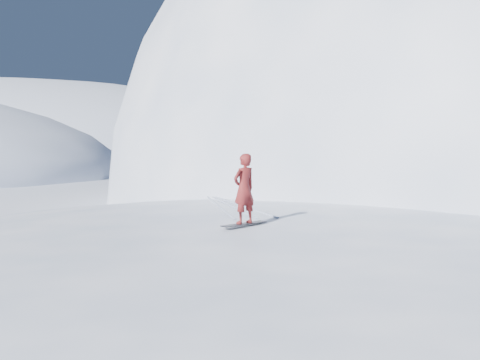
# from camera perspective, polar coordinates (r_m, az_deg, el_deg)

# --- Properties ---
(ground) EXTENTS (400.00, 400.00, 0.00)m
(ground) POSITION_cam_1_polar(r_m,az_deg,el_deg) (14.46, 4.34, -14.34)
(ground) COLOR white
(ground) RESTS_ON ground
(near_ridge) EXTENTS (36.00, 28.00, 4.80)m
(near_ridge) POSITION_cam_1_polar(r_m,az_deg,el_deg) (17.46, 5.79, -11.09)
(near_ridge) COLOR white
(near_ridge) RESTS_ON ground
(peak_shoulder) EXTENTS (28.00, 24.00, 18.00)m
(peak_shoulder) POSITION_cam_1_polar(r_m,az_deg,el_deg) (36.04, 14.22, -3.29)
(peak_shoulder) COLOR white
(peak_shoulder) RESTS_ON ground
(far_ridge_c) EXTENTS (140.00, 90.00, 36.00)m
(far_ridge_c) POSITION_cam_1_polar(r_m,az_deg,el_deg) (129.12, -23.09, 1.77)
(far_ridge_c) COLOR white
(far_ridge_c) RESTS_ON ground
(wind_bumps) EXTENTS (16.00, 14.40, 1.00)m
(wind_bumps) POSITION_cam_1_polar(r_m,az_deg,el_deg) (16.38, 0.99, -12.11)
(wind_bumps) COLOR white
(wind_bumps) RESTS_ON ground
(snowboard) EXTENTS (1.32, 1.02, 0.02)m
(snowboard) POSITION_cam_1_polar(r_m,az_deg,el_deg) (14.11, 0.44, -4.70)
(snowboard) COLOR black
(snowboard) RESTS_ON near_ridge
(snowboarder) EXTENTS (0.80, 0.74, 1.84)m
(snowboarder) POSITION_cam_1_polar(r_m,az_deg,el_deg) (14.00, 0.44, -0.93)
(snowboarder) COLOR maroon
(snowboarder) RESTS_ON snowboard
(board_tracks) EXTENTS (1.79, 5.99, 0.04)m
(board_tracks) POSITION_cam_1_polar(r_m,az_deg,el_deg) (18.09, -0.99, -2.72)
(board_tracks) COLOR silver
(board_tracks) RESTS_ON ground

